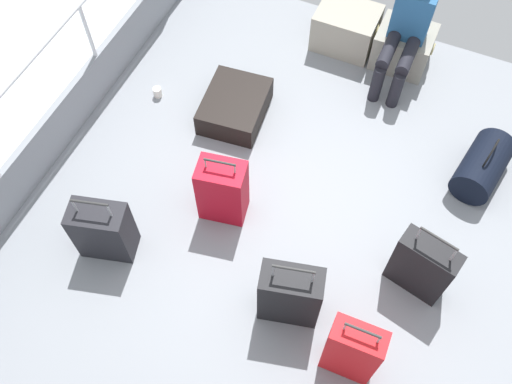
{
  "coord_description": "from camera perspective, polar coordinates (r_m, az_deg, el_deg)",
  "views": [
    {
      "loc": [
        0.59,
        -2.02,
        4.09
      ],
      "look_at": [
        -0.34,
        0.08,
        0.25
      ],
      "focal_mm": 39.26,
      "sensor_mm": 36.0,
      "label": 1
    }
  ],
  "objects": [
    {
      "name": "suitcase_6",
      "position": [
        4.3,
        16.54,
        -7.28
      ],
      "size": [
        0.47,
        0.28,
        0.77
      ],
      "color": "black",
      "rests_on": "ground_plane"
    },
    {
      "name": "suitcase_4",
      "position": [
        3.92,
        9.77,
        -15.63
      ],
      "size": [
        0.36,
        0.19,
        0.81
      ],
      "color": "red",
      "rests_on": "ground_plane"
    },
    {
      "name": "duffel_bag",
      "position": [
        5.07,
        22.08,
        2.44
      ],
      "size": [
        0.44,
        0.66,
        0.49
      ],
      "color": "black",
      "rests_on": "ground_plane"
    },
    {
      "name": "suitcase_1",
      "position": [
        4.42,
        -3.43,
        0.13
      ],
      "size": [
        0.41,
        0.31,
        0.72
      ],
      "color": "#B70C1E",
      "rests_on": "ground_plane"
    },
    {
      "name": "suitcase_5",
      "position": [
        4.43,
        -15.29,
        -3.8
      ],
      "size": [
        0.47,
        0.35,
        0.72
      ],
      "color": "black",
      "rests_on": "ground_plane"
    },
    {
      "name": "suitcase_2",
      "position": [
        5.16,
        -2.17,
        8.73
      ],
      "size": [
        0.6,
        0.71,
        0.24
      ],
      "color": "black",
      "rests_on": "ground_plane"
    },
    {
      "name": "paper_cup",
      "position": [
        5.43,
        -10.0,
        9.98
      ],
      "size": [
        0.08,
        0.08,
        0.1
      ],
      "primitive_type": "cylinder",
      "color": "white",
      "rests_on": "ground_plane"
    },
    {
      "name": "passenger_seated",
      "position": [
        5.34,
        15.13,
        15.71
      ],
      "size": [
        0.34,
        0.66,
        1.09
      ],
      "color": "#26598C",
      "rests_on": "ground_plane"
    },
    {
      "name": "ground_plane",
      "position": [
        4.63,
        3.42,
        -4.02
      ],
      "size": [
        4.4,
        5.2,
        0.06
      ],
      "primitive_type": "cube",
      "color": "gray"
    },
    {
      "name": "gunwale_port",
      "position": [
        5.16,
        -19.45,
        6.24
      ],
      "size": [
        0.06,
        5.2,
        0.45
      ],
      "primitive_type": "cube",
      "color": "gray",
      "rests_on": "ground_plane"
    },
    {
      "name": "cargo_crate_1",
      "position": [
        5.73,
        14.76,
        14.1
      ],
      "size": [
        0.56,
        0.45,
        0.39
      ],
      "color": "gray",
      "rests_on": "ground_plane"
    },
    {
      "name": "railing_port",
      "position": [
        4.76,
        -21.4,
        10.25
      ],
      "size": [
        0.04,
        4.2,
        1.02
      ],
      "color": "silver",
      "rests_on": "ground_plane"
    },
    {
      "name": "suitcase_0",
      "position": [
        4.04,
        3.49,
        -10.39
      ],
      "size": [
        0.48,
        0.33,
        0.78
      ],
      "color": "black",
      "rests_on": "ground_plane"
    },
    {
      "name": "cargo_crate_0",
      "position": [
        5.79,
        9.16,
        16.16
      ],
      "size": [
        0.62,
        0.47,
        0.41
      ],
      "color": "#9E9989",
      "rests_on": "ground_plane"
    }
  ]
}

